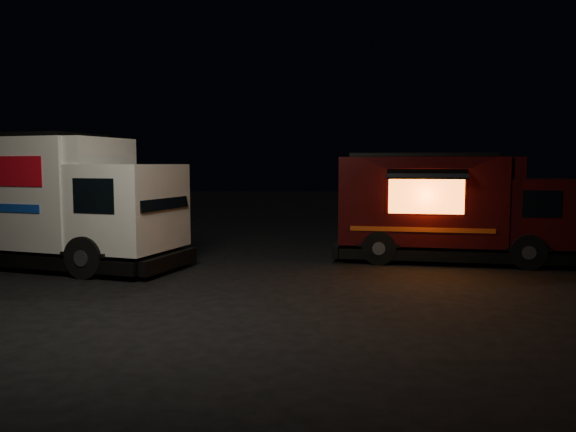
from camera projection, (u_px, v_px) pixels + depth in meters
The scene contains 3 objects.
ground at pixel (211, 279), 12.54m from camera, with size 80.00×80.00×0.00m, color black.
white_truck at pixel (46, 200), 14.15m from camera, with size 7.29×2.49×3.31m, color silver, non-canonical shape.
red_truck at pixel (451, 207), 14.82m from camera, with size 6.10×2.25×2.84m, color black, non-canonical shape.
Camera 1 is at (2.45, -12.24, 2.56)m, focal length 35.00 mm.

